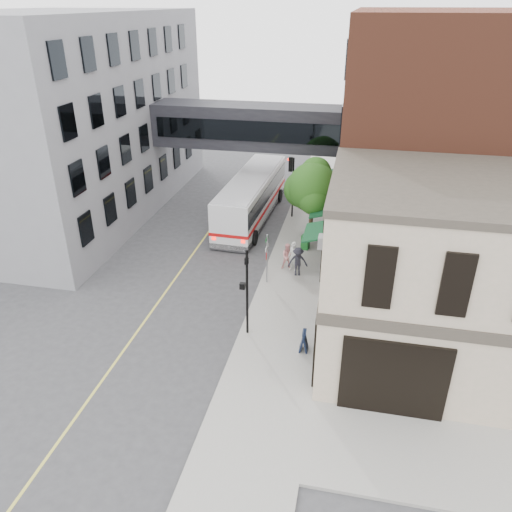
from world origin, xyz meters
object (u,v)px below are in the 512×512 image
at_px(pedestrian_c, 298,261).
at_px(pedestrian_a, 294,256).
at_px(bus, 252,196).
at_px(newspaper_box, 305,242).
at_px(sandwich_board, 304,341).
at_px(pedestrian_b, 288,256).

bearing_deg(pedestrian_c, pedestrian_a, 111.38).
distance_m(bus, pedestrian_c, 9.36).
distance_m(newspaper_box, sandwich_board, 10.63).
height_order(pedestrian_b, newspaper_box, pedestrian_b).
bearing_deg(pedestrian_c, sandwich_board, -90.60).
distance_m(pedestrian_b, pedestrian_c, 0.95).
bearing_deg(bus, pedestrian_c, -60.81).
relative_size(pedestrian_a, newspaper_box, 1.90).
relative_size(newspaper_box, sandwich_board, 0.94).
distance_m(pedestrian_a, sandwich_board, 7.70).
bearing_deg(sandwich_board, pedestrian_b, 102.91).
height_order(pedestrian_a, newspaper_box, pedestrian_a).
xyz_separation_m(pedestrian_a, pedestrian_c, (0.33, -0.53, -0.03)).
xyz_separation_m(pedestrian_c, newspaper_box, (0.03, 3.55, -0.40)).
distance_m(pedestrian_a, pedestrian_c, 0.62).
height_order(bus, pedestrian_b, bus).
height_order(bus, sandwich_board, bus).
xyz_separation_m(newspaper_box, sandwich_board, (1.21, -10.56, 0.03)).
bearing_deg(pedestrian_b, bus, 104.63).
relative_size(pedestrian_c, newspaper_box, 1.83).
distance_m(pedestrian_c, newspaper_box, 3.58).
bearing_deg(pedestrian_a, bus, 137.99).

